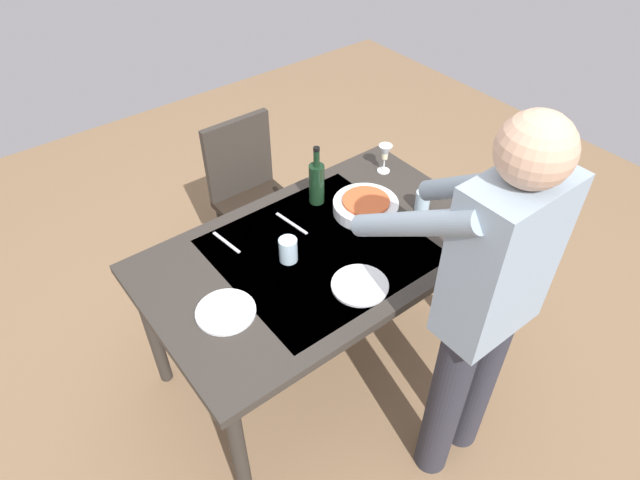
{
  "coord_description": "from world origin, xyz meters",
  "views": [
    {
      "loc": [
        1.06,
        1.36,
        2.37
      ],
      "look_at": [
        0.0,
        0.0,
        0.82
      ],
      "focal_mm": 30.94,
      "sensor_mm": 36.0,
      "label": 1
    }
  ],
  "objects_px": {
    "chair_near": "(251,189)",
    "dining_table": "(320,262)",
    "water_cup_near_left": "(423,201)",
    "serving_bowl_pasta": "(366,206)",
    "wine_bottle": "(317,182)",
    "person_server": "(484,302)",
    "dinner_plate_near": "(360,285)",
    "dinner_plate_far": "(226,312)",
    "wine_glass_left": "(385,154)",
    "water_cup_near_right": "(288,250)"
  },
  "relations": [
    {
      "from": "chair_near",
      "to": "person_server",
      "type": "xyz_separation_m",
      "value": [
        0.0,
        1.55,
        0.43
      ]
    },
    {
      "from": "dinner_plate_near",
      "to": "dinner_plate_far",
      "type": "xyz_separation_m",
      "value": [
        0.49,
        -0.21,
        0.0
      ]
    },
    {
      "from": "dining_table",
      "to": "dinner_plate_near",
      "type": "relative_size",
      "value": 6.54
    },
    {
      "from": "wine_glass_left",
      "to": "water_cup_near_right",
      "type": "xyz_separation_m",
      "value": [
        0.75,
        0.23,
        -0.05
      ]
    },
    {
      "from": "chair_near",
      "to": "water_cup_near_right",
      "type": "bearing_deg",
      "value": 69.6
    },
    {
      "from": "dining_table",
      "to": "serving_bowl_pasta",
      "type": "height_order",
      "value": "serving_bowl_pasta"
    },
    {
      "from": "chair_near",
      "to": "water_cup_near_right",
      "type": "distance_m",
      "value": 0.91
    },
    {
      "from": "wine_bottle",
      "to": "person_server",
      "type": "bearing_deg",
      "value": 87.79
    },
    {
      "from": "water_cup_near_right",
      "to": "dinner_plate_near",
      "type": "relative_size",
      "value": 0.47
    },
    {
      "from": "serving_bowl_pasta",
      "to": "dinner_plate_near",
      "type": "distance_m",
      "value": 0.48
    },
    {
      "from": "wine_bottle",
      "to": "dining_table",
      "type": "bearing_deg",
      "value": 54.84
    },
    {
      "from": "dining_table",
      "to": "wine_glass_left",
      "type": "xyz_separation_m",
      "value": [
        -0.61,
        -0.26,
        0.18
      ]
    },
    {
      "from": "dining_table",
      "to": "water_cup_near_right",
      "type": "relative_size",
      "value": 13.95
    },
    {
      "from": "wine_glass_left",
      "to": "dinner_plate_far",
      "type": "height_order",
      "value": "wine_glass_left"
    },
    {
      "from": "wine_bottle",
      "to": "dinner_plate_near",
      "type": "bearing_deg",
      "value": 69.67
    },
    {
      "from": "chair_near",
      "to": "person_server",
      "type": "relative_size",
      "value": 0.54
    },
    {
      "from": "dining_table",
      "to": "dinner_plate_near",
      "type": "height_order",
      "value": "dinner_plate_near"
    },
    {
      "from": "person_server",
      "to": "serving_bowl_pasta",
      "type": "bearing_deg",
      "value": -102.02
    },
    {
      "from": "chair_near",
      "to": "serving_bowl_pasta",
      "type": "height_order",
      "value": "chair_near"
    },
    {
      "from": "chair_near",
      "to": "dinner_plate_far",
      "type": "bearing_deg",
      "value": 53.82
    },
    {
      "from": "person_server",
      "to": "water_cup_near_left",
      "type": "distance_m",
      "value": 0.76
    },
    {
      "from": "chair_near",
      "to": "dining_table",
      "type": "bearing_deg",
      "value": 79.41
    },
    {
      "from": "wine_glass_left",
      "to": "serving_bowl_pasta",
      "type": "bearing_deg",
      "value": 33.22
    },
    {
      "from": "person_server",
      "to": "water_cup_near_right",
      "type": "bearing_deg",
      "value": -68.25
    },
    {
      "from": "wine_glass_left",
      "to": "water_cup_near_right",
      "type": "bearing_deg",
      "value": 17.11
    },
    {
      "from": "dinner_plate_near",
      "to": "serving_bowl_pasta",
      "type": "bearing_deg",
      "value": -133.94
    },
    {
      "from": "person_server",
      "to": "water_cup_near_left",
      "type": "xyz_separation_m",
      "value": [
        -0.38,
        -0.64,
        -0.14
      ]
    },
    {
      "from": "wine_bottle",
      "to": "dinner_plate_far",
      "type": "relative_size",
      "value": 1.29
    },
    {
      "from": "chair_near",
      "to": "wine_glass_left",
      "type": "bearing_deg",
      "value": 128.16
    },
    {
      "from": "water_cup_near_left",
      "to": "water_cup_near_right",
      "type": "relative_size",
      "value": 0.91
    },
    {
      "from": "person_server",
      "to": "chair_near",
      "type": "bearing_deg",
      "value": -90.12
    },
    {
      "from": "dinner_plate_near",
      "to": "water_cup_near_right",
      "type": "bearing_deg",
      "value": -65.93
    },
    {
      "from": "dinner_plate_far",
      "to": "dining_table",
      "type": "bearing_deg",
      "value": -172.76
    },
    {
      "from": "wine_glass_left",
      "to": "water_cup_near_left",
      "type": "distance_m",
      "value": 0.35
    },
    {
      "from": "dining_table",
      "to": "water_cup_near_left",
      "type": "bearing_deg",
      "value": 172.07
    },
    {
      "from": "wine_glass_left",
      "to": "water_cup_near_right",
      "type": "relative_size",
      "value": 1.4
    },
    {
      "from": "water_cup_near_left",
      "to": "wine_bottle",
      "type": "bearing_deg",
      "value": -44.98
    },
    {
      "from": "wine_bottle",
      "to": "dinner_plate_near",
      "type": "distance_m",
      "value": 0.59
    },
    {
      "from": "water_cup_near_left",
      "to": "serving_bowl_pasta",
      "type": "distance_m",
      "value": 0.26
    },
    {
      "from": "person_server",
      "to": "wine_glass_left",
      "type": "distance_m",
      "value": 1.08
    },
    {
      "from": "dinner_plate_near",
      "to": "wine_glass_left",
      "type": "bearing_deg",
      "value": -139.32
    },
    {
      "from": "wine_bottle",
      "to": "water_cup_near_right",
      "type": "distance_m",
      "value": 0.42
    },
    {
      "from": "wine_bottle",
      "to": "wine_glass_left",
      "type": "bearing_deg",
      "value": 178.45
    },
    {
      "from": "water_cup_near_left",
      "to": "dinner_plate_near",
      "type": "height_order",
      "value": "water_cup_near_left"
    },
    {
      "from": "person_server",
      "to": "wine_bottle",
      "type": "height_order",
      "value": "person_server"
    },
    {
      "from": "water_cup_near_right",
      "to": "dining_table",
      "type": "bearing_deg",
      "value": 168.7
    },
    {
      "from": "chair_near",
      "to": "dinner_plate_far",
      "type": "relative_size",
      "value": 3.96
    },
    {
      "from": "wine_bottle",
      "to": "chair_near",
      "type": "bearing_deg",
      "value": -86.46
    },
    {
      "from": "water_cup_near_right",
      "to": "dinner_plate_near",
      "type": "bearing_deg",
      "value": 114.07
    },
    {
      "from": "chair_near",
      "to": "water_cup_near_left",
      "type": "height_order",
      "value": "chair_near"
    }
  ]
}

